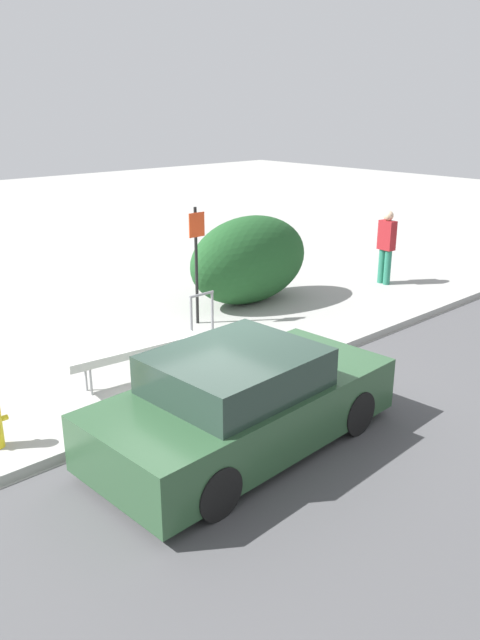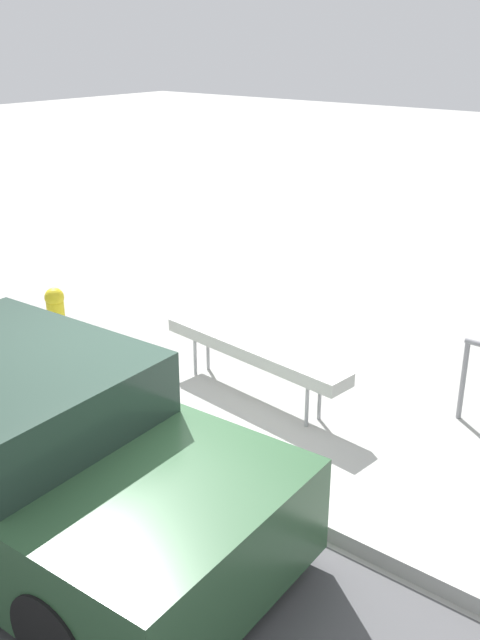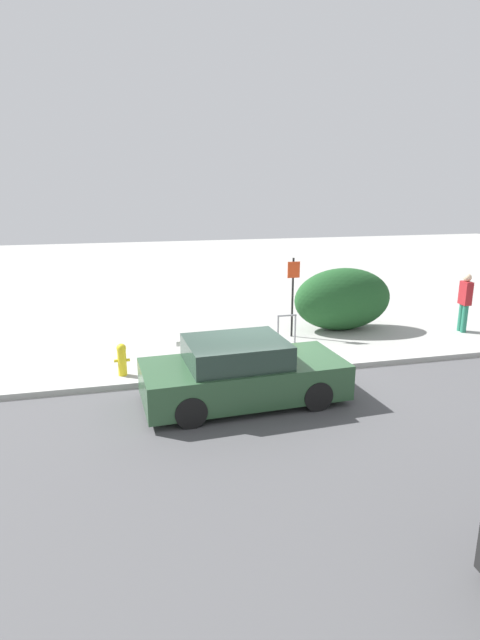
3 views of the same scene
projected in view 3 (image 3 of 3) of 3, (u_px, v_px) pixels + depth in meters
The scene contains 10 objects.
ground_plane at pixel (249, 377), 11.49m from camera, with size 60.00×60.00×0.00m, color #9E9E99.
road_strip at pixel (348, 514), 6.65m from camera, with size 60.00×10.00×0.01m.
curb at pixel (249, 374), 11.47m from camera, with size 60.00×0.20×0.13m.
bench at pixel (220, 340), 12.52m from camera, with size 2.23×0.56×0.57m.
bike_rack at pixel (287, 326), 13.81m from camera, with size 0.55×0.05×0.83m.
sign_post at pixel (293, 290), 14.22m from camera, with size 0.36×0.08×2.30m.
fire_hydrant at pixel (122, 358), 11.48m from camera, with size 0.36×0.22×0.77m.
shrub_hedge at pixel (343, 299), 15.07m from camera, with size 3.05×1.53×1.89m.
pedestrian at pixel (465, 301), 14.84m from camera, with size 0.26×0.42×1.77m.
parked_car_near at pixel (242, 373), 10.01m from camera, with size 4.12×1.97×1.32m.
Camera 3 is at (-2.77, -10.39, 4.23)m, focal length 28.00 mm.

